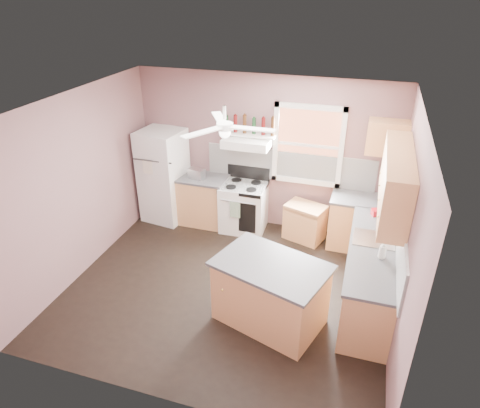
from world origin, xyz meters
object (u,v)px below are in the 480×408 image
(stove, at_px, (244,207))
(cart, at_px, (305,222))
(refrigerator, at_px, (164,176))
(island, at_px, (270,294))
(toaster, at_px, (197,174))

(stove, xyz_separation_m, cart, (1.10, -0.02, -0.11))
(stove, relative_size, cart, 1.34)
(refrigerator, xyz_separation_m, island, (2.52, -2.12, -0.42))
(refrigerator, bearing_deg, stove, 8.74)
(cart, bearing_deg, stove, -162.77)
(cart, bearing_deg, refrigerator, -161.52)
(toaster, height_order, cart, toaster)
(refrigerator, height_order, island, refrigerator)
(refrigerator, xyz_separation_m, toaster, (0.66, -0.02, 0.14))
(refrigerator, bearing_deg, island, -32.66)
(cart, xyz_separation_m, island, (-0.09, -2.14, 0.11))
(toaster, bearing_deg, stove, 16.56)
(island, bearing_deg, stove, 133.10)
(cart, relative_size, island, 0.49)
(refrigerator, relative_size, toaster, 6.07)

